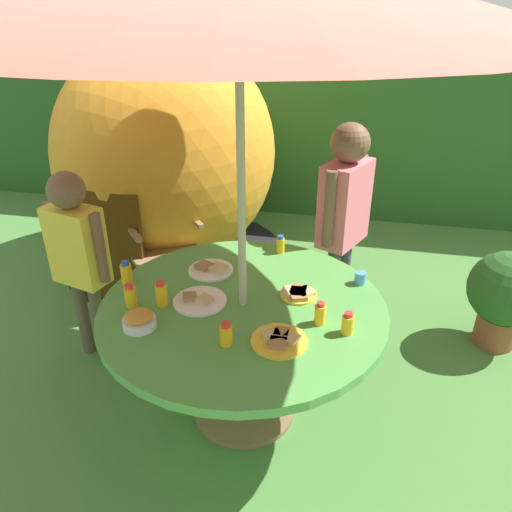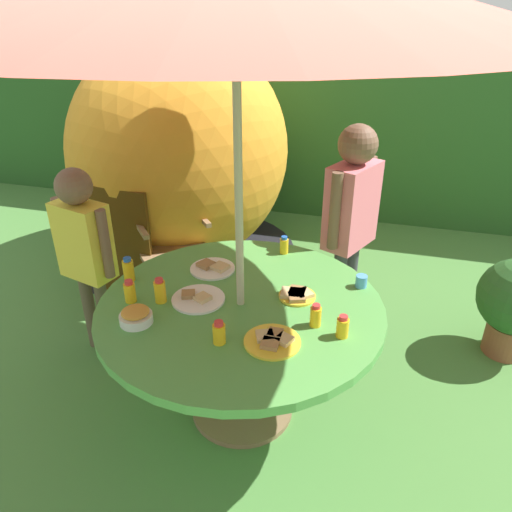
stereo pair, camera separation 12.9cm
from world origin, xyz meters
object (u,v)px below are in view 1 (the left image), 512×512
plate_mid_left (279,340)px  cup_near (360,278)px  snack_bowl (139,320)px  juice_bottle_near_left (130,296)px  plate_center_back (298,293)px  wooden_chair (156,228)px  garden_table (243,322)px  juice_bottle_mid_right (126,274)px  juice_bottle_near_right (226,334)px  juice_bottle_spot_a (280,245)px  juice_bottle_far_right (161,294)px  juice_bottle_front_edge (320,314)px  child_in_yellow_shirt (77,246)px  child_in_pink_shirt (345,204)px  potted_plant (506,294)px  dome_tent (168,154)px  plate_far_left (200,300)px  juice_bottle_back_edge (348,324)px  plate_center_front (211,269)px

plate_mid_left → cup_near: 0.65m
snack_bowl → juice_bottle_near_left: juice_bottle_near_left is taller
plate_center_back → juice_bottle_near_left: 0.80m
wooden_chair → plate_center_back: bearing=-78.8°
garden_table → juice_bottle_mid_right: bearing=174.5°
juice_bottle_near_right → juice_bottle_spot_a: bearing=84.1°
juice_bottle_far_right → juice_bottle_front_edge: (0.75, 0.00, -0.01)m
child_in_yellow_shirt → juice_bottle_spot_a: size_ratio=11.42×
wooden_chair → cup_near: wooden_chair is taller
child_in_pink_shirt → snack_bowl: 1.47m
potted_plant → snack_bowl: 2.23m
plate_center_back → juice_bottle_mid_right: size_ratio=1.40×
dome_tent → juice_bottle_spot_a: 1.54m
juice_bottle_near_right → potted_plant: bearing=39.9°
snack_bowl → plate_center_back: size_ratio=0.82×
juice_bottle_far_right → juice_bottle_spot_a: 0.80m
snack_bowl → juice_bottle_front_edge: (0.78, 0.19, 0.02)m
dome_tent → potted_plant: bearing=-11.4°
dome_tent → plate_mid_left: size_ratio=8.48×
plate_far_left → plate_mid_left: 0.48m
juice_bottle_far_right → juice_bottle_back_edge: (0.87, -0.05, -0.01)m
child_in_pink_shirt → juice_bottle_spot_a: child_in_pink_shirt is taller
cup_near → child_in_pink_shirt: bearing=100.8°
cup_near → plate_mid_left: bearing=-120.3°
juice_bottle_spot_a → child_in_yellow_shirt: bearing=-165.3°
child_in_yellow_shirt → juice_bottle_front_edge: 1.43m
child_in_pink_shirt → plate_center_front: size_ratio=5.65×
garden_table → child_in_yellow_shirt: bearing=164.8°
plate_center_front → child_in_yellow_shirt: bearing=179.9°
plate_mid_left → snack_bowl: bearing=-178.3°
juice_bottle_far_right → plate_mid_left: bearing=-15.9°
juice_bottle_spot_a → juice_bottle_far_right: bearing=-125.5°
wooden_chair → juice_bottle_far_right: 1.17m
juice_bottle_far_right → juice_bottle_back_edge: juice_bottle_far_right is taller
garden_table → juice_bottle_far_right: 0.42m
potted_plant → snack_bowl: snack_bowl is taller
juice_bottle_near_left → plate_center_back: bearing=17.6°
snack_bowl → juice_bottle_mid_right: (-0.21, 0.33, 0.03)m
wooden_chair → juice_bottle_spot_a: size_ratio=10.04×
plate_far_left → juice_bottle_near_right: size_ratio=2.39×
child_in_yellow_shirt → juice_bottle_far_right: child_in_yellow_shirt is taller
plate_center_front → plate_center_back: 0.51m
child_in_yellow_shirt → juice_bottle_front_edge: (1.39, -0.36, -0.02)m
juice_bottle_near_right → juice_bottle_near_left: bearing=159.7°
juice_bottle_front_edge → juice_bottle_spot_a: 0.71m
dome_tent → snack_bowl: 2.02m
child_in_pink_shirt → cup_near: bearing=35.3°
juice_bottle_near_right → juice_bottle_spot_a: (0.09, 0.88, -0.00)m
child_in_yellow_shirt → juice_bottle_near_right: (1.01, -0.59, -0.02)m
juice_bottle_near_right → plate_center_back: bearing=59.9°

